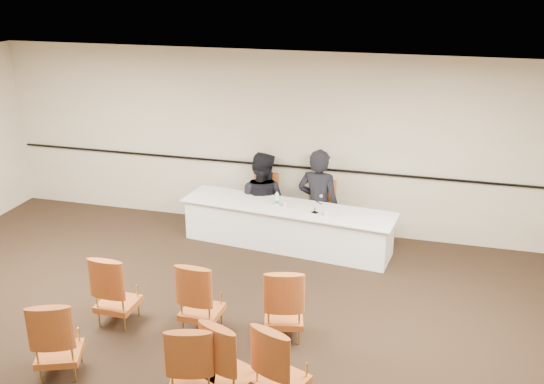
{
  "coord_description": "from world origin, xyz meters",
  "views": [
    {
      "loc": [
        2.42,
        -5.41,
        4.24
      ],
      "look_at": [
        0.24,
        2.6,
        1.14
      ],
      "focal_mm": 40.0,
      "sensor_mm": 36.0,
      "label": 1
    }
  ],
  "objects_px": {
    "panelist_second": "(262,204)",
    "panel_table": "(287,226)",
    "coffee_cup": "(326,213)",
    "panelist_main": "(318,206)",
    "panelist_second_chair": "(262,202)",
    "aud_chair_back_mid": "(192,361)",
    "aud_chair_front_right": "(284,302)",
    "aud_chair_extra": "(231,358)",
    "aud_chair_front_mid": "(201,295)",
    "drinking_glass": "(285,204)",
    "panelist_main_chair": "(318,210)",
    "aud_chair_back_right": "(282,363)",
    "water_bottle": "(277,199)",
    "aud_chair_back_left": "(57,336)",
    "microphone": "(315,205)",
    "aud_chair_front_left": "(117,288)"
  },
  "relations": [
    {
      "from": "aud_chair_back_mid",
      "to": "aud_chair_extra",
      "type": "bearing_deg",
      "value": 6.27
    },
    {
      "from": "water_bottle",
      "to": "aud_chair_back_mid",
      "type": "xyz_separation_m",
      "value": [
        0.13,
        -3.86,
        -0.32
      ]
    },
    {
      "from": "panel_table",
      "to": "panelist_main_chair",
      "type": "relative_size",
      "value": 3.6
    },
    {
      "from": "panelist_second_chair",
      "to": "coffee_cup",
      "type": "relative_size",
      "value": 7.63
    },
    {
      "from": "panel_table",
      "to": "drinking_glass",
      "type": "distance_m",
      "value": 0.39
    },
    {
      "from": "coffee_cup",
      "to": "microphone",
      "type": "bearing_deg",
      "value": 156.0
    },
    {
      "from": "drinking_glass",
      "to": "aud_chair_back_left",
      "type": "distance_m",
      "value": 4.12
    },
    {
      "from": "panelist_second_chair",
      "to": "microphone",
      "type": "xyz_separation_m",
      "value": [
        1.07,
        -0.75,
        0.34
      ]
    },
    {
      "from": "aud_chair_front_left",
      "to": "panelist_second_chair",
      "type": "bearing_deg",
      "value": 75.55
    },
    {
      "from": "coffee_cup",
      "to": "aud_chair_back_mid",
      "type": "relative_size",
      "value": 0.13
    },
    {
      "from": "aud_chair_front_mid",
      "to": "aud_chair_front_right",
      "type": "distance_m",
      "value": 1.02
    },
    {
      "from": "water_bottle",
      "to": "aud_chair_front_right",
      "type": "height_order",
      "value": "aud_chair_front_right"
    },
    {
      "from": "panelist_main_chair",
      "to": "aud_chair_front_right",
      "type": "height_order",
      "value": "same"
    },
    {
      "from": "drinking_glass",
      "to": "aud_chair_front_mid",
      "type": "xyz_separation_m",
      "value": [
        -0.41,
        -2.56,
        -0.26
      ]
    },
    {
      "from": "aud_chair_back_left",
      "to": "drinking_glass",
      "type": "bearing_deg",
      "value": 45.4
    },
    {
      "from": "panel_table",
      "to": "water_bottle",
      "type": "xyz_separation_m",
      "value": [
        -0.17,
        0.01,
        0.45
      ]
    },
    {
      "from": "panelist_second_chair",
      "to": "aud_chair_extra",
      "type": "distance_m",
      "value": 4.4
    },
    {
      "from": "panelist_second",
      "to": "panel_table",
      "type": "bearing_deg",
      "value": 144.13
    },
    {
      "from": "panelist_main",
      "to": "aud_chair_front_right",
      "type": "distance_m",
      "value": 2.96
    },
    {
      "from": "aud_chair_back_left",
      "to": "aud_chair_extra",
      "type": "distance_m",
      "value": 1.96
    },
    {
      "from": "panelist_main_chair",
      "to": "aud_chair_front_right",
      "type": "relative_size",
      "value": 1.0
    },
    {
      "from": "drinking_glass",
      "to": "aud_chair_back_mid",
      "type": "bearing_deg",
      "value": -90.24
    },
    {
      "from": "aud_chair_front_right",
      "to": "aud_chair_extra",
      "type": "height_order",
      "value": "same"
    },
    {
      "from": "panelist_main",
      "to": "aud_chair_back_right",
      "type": "bearing_deg",
      "value": 105.13
    },
    {
      "from": "panel_table",
      "to": "aud_chair_extra",
      "type": "xyz_separation_m",
      "value": [
        0.33,
        -3.7,
        0.13
      ]
    },
    {
      "from": "panelist_second",
      "to": "aud_chair_back_right",
      "type": "xyz_separation_m",
      "value": [
        1.44,
        -4.23,
        0.04
      ]
    },
    {
      "from": "drinking_glass",
      "to": "aud_chair_front_right",
      "type": "relative_size",
      "value": 0.11
    },
    {
      "from": "water_bottle",
      "to": "aud_chair_back_right",
      "type": "distance_m",
      "value": 3.8
    },
    {
      "from": "microphone",
      "to": "water_bottle",
      "type": "height_order",
      "value": "microphone"
    },
    {
      "from": "panelist_main",
      "to": "aud_chair_front_mid",
      "type": "relative_size",
      "value": 2.06
    },
    {
      "from": "aud_chair_back_left",
      "to": "aud_chair_back_mid",
      "type": "bearing_deg",
      "value": -22.76
    },
    {
      "from": "panelist_main_chair",
      "to": "aud_chair_extra",
      "type": "height_order",
      "value": "same"
    },
    {
      "from": "aud_chair_back_mid",
      "to": "drinking_glass",
      "type": "bearing_deg",
      "value": 74.08
    },
    {
      "from": "aud_chair_front_left",
      "to": "aud_chair_back_mid",
      "type": "bearing_deg",
      "value": -36.5
    },
    {
      "from": "panelist_second_chair",
      "to": "aud_chair_back_mid",
      "type": "distance_m",
      "value": 4.48
    },
    {
      "from": "water_bottle",
      "to": "aud_chair_front_right",
      "type": "bearing_deg",
      "value": -73.34
    },
    {
      "from": "coffee_cup",
      "to": "panelist_main",
      "type": "bearing_deg",
      "value": 109.95
    },
    {
      "from": "panelist_main",
      "to": "panelist_second_chair",
      "type": "distance_m",
      "value": 1.01
    },
    {
      "from": "panel_table",
      "to": "aud_chair_front_right",
      "type": "relative_size",
      "value": 3.6
    },
    {
      "from": "coffee_cup",
      "to": "aud_chair_back_left",
      "type": "relative_size",
      "value": 0.13
    },
    {
      "from": "aud_chair_front_left",
      "to": "aud_chair_back_left",
      "type": "height_order",
      "value": "same"
    },
    {
      "from": "coffee_cup",
      "to": "drinking_glass",
      "type": "bearing_deg",
      "value": 163.84
    },
    {
      "from": "aud_chair_back_mid",
      "to": "aud_chair_extra",
      "type": "relative_size",
      "value": 1.0
    },
    {
      "from": "aud_chair_back_right",
      "to": "aud_chair_back_mid",
      "type": "bearing_deg",
      "value": -144.88
    },
    {
      "from": "panelist_second",
      "to": "aud_chair_back_mid",
      "type": "distance_m",
      "value": 4.48
    },
    {
      "from": "panelist_main_chair",
      "to": "microphone",
      "type": "height_order",
      "value": "microphone"
    },
    {
      "from": "aud_chair_front_left",
      "to": "aud_chair_back_right",
      "type": "distance_m",
      "value": 2.55
    },
    {
      "from": "aud_chair_back_left",
      "to": "water_bottle",
      "type": "bearing_deg",
      "value": 47.5
    },
    {
      "from": "panelist_second",
      "to": "aud_chair_back_mid",
      "type": "relative_size",
      "value": 1.94
    },
    {
      "from": "coffee_cup",
      "to": "aud_chair_back_right",
      "type": "bearing_deg",
      "value": -86.94
    }
  ]
}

